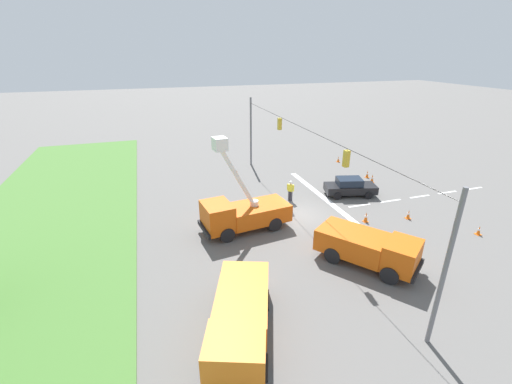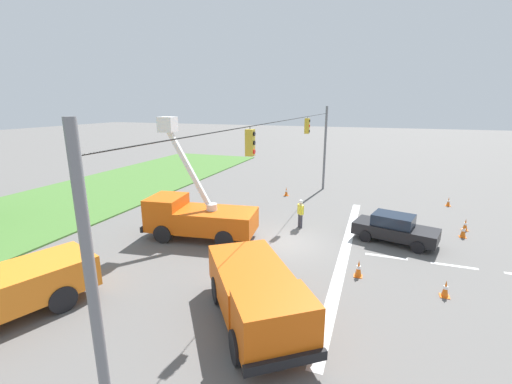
# 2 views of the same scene
# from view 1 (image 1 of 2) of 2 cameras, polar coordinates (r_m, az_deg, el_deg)

# --- Properties ---
(ground_plane) EXTENTS (200.00, 200.00, 0.00)m
(ground_plane) POSITION_cam_1_polar(r_m,az_deg,el_deg) (26.53, 7.46, -3.70)
(ground_plane) COLOR #605E5B
(grass_verge) EXTENTS (56.00, 12.00, 0.10)m
(grass_verge) POSITION_cam_1_polar(r_m,az_deg,el_deg) (25.47, -32.93, -8.55)
(grass_verge) COLOR #477533
(grass_verge) RESTS_ON ground
(lane_markings) EXTENTS (17.60, 15.25, 0.01)m
(lane_markings) POSITION_cam_1_polar(r_m,az_deg,el_deg) (28.71, 15.98, -2.30)
(lane_markings) COLOR silver
(lane_markings) RESTS_ON ground
(signal_gantry) EXTENTS (26.20, 0.33, 7.20)m
(signal_gantry) POSITION_cam_1_polar(r_m,az_deg,el_deg) (24.91, 8.01, 5.04)
(signal_gantry) COLOR slate
(signal_gantry) RESTS_ON ground
(utility_truck_bucket_lift) EXTENTS (3.23, 6.44, 6.72)m
(utility_truck_bucket_lift) POSITION_cam_1_polar(r_m,az_deg,el_deg) (23.59, -2.34, -3.37)
(utility_truck_bucket_lift) COLOR #D6560F
(utility_truck_bucket_lift) RESTS_ON ground
(utility_truck_support_near) EXTENTS (6.08, 5.33, 2.03)m
(utility_truck_support_near) POSITION_cam_1_polar(r_m,az_deg,el_deg) (21.05, 18.18, -8.65)
(utility_truck_support_near) COLOR #D6560F
(utility_truck_support_near) RESTS_ON ground
(utility_truck_support_far) EXTENTS (7.05, 4.48, 2.15)m
(utility_truck_support_far) POSITION_cam_1_polar(r_m,az_deg,el_deg) (15.44, -2.65, -20.44)
(utility_truck_support_far) COLOR orange
(utility_truck_support_far) RESTS_ON ground
(sedan_black) EXTENTS (2.81, 4.61, 1.56)m
(sedan_black) POSITION_cam_1_polar(r_m,az_deg,el_deg) (30.50, 15.40, 0.86)
(sedan_black) COLOR black
(sedan_black) RESTS_ON ground
(road_worker) EXTENTS (0.53, 0.45, 1.77)m
(road_worker) POSITION_cam_1_polar(r_m,az_deg,el_deg) (28.40, 5.77, 0.42)
(road_worker) COLOR #383842
(road_worker) RESTS_ON ground
(traffic_cone_foreground_left) EXTENTS (0.36, 0.36, 0.79)m
(traffic_cone_foreground_left) POSITION_cam_1_polar(r_m,az_deg,el_deg) (34.27, 18.80, 2.15)
(traffic_cone_foreground_left) COLOR orange
(traffic_cone_foreground_left) RESTS_ON ground
(traffic_cone_foreground_right) EXTENTS (0.36, 0.36, 0.71)m
(traffic_cone_foreground_right) POSITION_cam_1_polar(r_m,az_deg,el_deg) (33.99, -3.20, 3.12)
(traffic_cone_foreground_right) COLOR orange
(traffic_cone_foreground_right) RESTS_ON ground
(traffic_cone_mid_left) EXTENTS (0.36, 0.36, 0.66)m
(traffic_cone_mid_left) POSITION_cam_1_polar(r_m,az_deg,el_deg) (39.67, 13.57, 5.35)
(traffic_cone_mid_left) COLOR orange
(traffic_cone_mid_left) RESTS_ON ground
(traffic_cone_mid_right) EXTENTS (0.36, 0.36, 0.77)m
(traffic_cone_mid_right) POSITION_cam_1_polar(r_m,az_deg,el_deg) (26.30, 17.86, -3.99)
(traffic_cone_mid_right) COLOR orange
(traffic_cone_mid_right) RESTS_ON ground
(traffic_cone_near_bucket) EXTENTS (0.36, 0.36, 0.70)m
(traffic_cone_near_bucket) POSITION_cam_1_polar(r_m,az_deg,el_deg) (27.94, 24.07, -3.43)
(traffic_cone_near_bucket) COLOR orange
(traffic_cone_near_bucket) RESTS_ON ground
(traffic_cone_lane_edge_a) EXTENTS (0.36, 0.36, 0.65)m
(traffic_cone_lane_edge_a) POSITION_cam_1_polar(r_m,az_deg,el_deg) (27.90, 33.15, -5.39)
(traffic_cone_lane_edge_a) COLOR orange
(traffic_cone_lane_edge_a) RESTS_ON ground
(traffic_cone_lane_edge_b) EXTENTS (0.36, 0.36, 0.73)m
(traffic_cone_lane_edge_b) POSITION_cam_1_polar(r_m,az_deg,el_deg) (35.44, 18.06, 2.85)
(traffic_cone_lane_edge_b) COLOR orange
(traffic_cone_lane_edge_b) RESTS_ON ground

